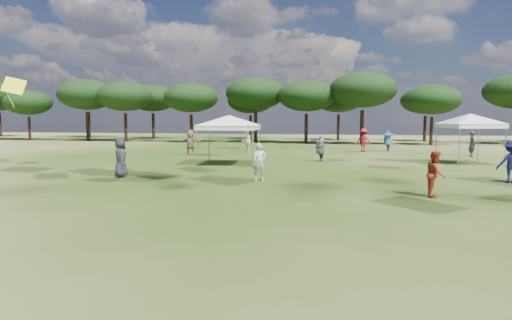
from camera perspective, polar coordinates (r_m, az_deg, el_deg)
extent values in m
cylinder|color=black|center=(60.34, -27.96, 3.74)|extent=(0.33, 0.33, 2.92)
ellipsoid|color=black|center=(60.35, -28.10, 6.79)|extent=(5.67, 5.67, 3.06)
cylinder|color=black|center=(55.88, -21.52, 4.20)|extent=(0.40, 0.40, 3.49)
ellipsoid|color=black|center=(55.95, -21.67, 8.14)|extent=(6.79, 6.79, 3.66)
cylinder|color=black|center=(53.06, -16.97, 4.20)|extent=(0.38, 0.38, 3.32)
ellipsoid|color=black|center=(53.11, -17.08, 8.13)|extent=(6.44, 6.44, 3.47)
cylinder|color=black|center=(49.01, -8.62, 4.18)|extent=(0.36, 0.36, 3.14)
ellipsoid|color=black|center=(49.05, -8.68, 8.22)|extent=(6.11, 6.11, 3.29)
cylinder|color=black|center=(48.59, -0.06, 4.42)|extent=(0.40, 0.40, 3.46)
ellipsoid|color=black|center=(48.66, -0.06, 8.91)|extent=(6.73, 6.73, 3.63)
cylinder|color=black|center=(46.65, 6.70, 4.17)|extent=(0.37, 0.37, 3.21)
ellipsoid|color=black|center=(46.70, 6.75, 8.51)|extent=(6.24, 6.24, 3.36)
cylinder|color=black|center=(46.12, 13.93, 4.25)|extent=(0.41, 0.41, 3.56)
ellipsoid|color=black|center=(46.21, 14.04, 9.10)|extent=(6.91, 6.91, 3.73)
cylinder|color=black|center=(47.33, 22.33, 3.61)|extent=(0.33, 0.33, 2.88)
ellipsoid|color=black|center=(47.35, 22.48, 7.45)|extent=(5.60, 5.60, 3.02)
cylinder|color=black|center=(74.71, -30.96, 4.08)|extent=(0.41, 0.41, 3.56)
cylinder|color=black|center=(65.56, -21.37, 4.41)|extent=(0.41, 0.41, 3.62)
ellipsoid|color=black|center=(65.62, -21.49, 7.89)|extent=(7.03, 7.03, 3.79)
cylinder|color=black|center=(58.71, -13.53, 4.42)|extent=(0.39, 0.39, 3.37)
ellipsoid|color=black|center=(58.76, -13.61, 8.04)|extent=(6.54, 6.54, 3.53)
cylinder|color=black|center=(56.37, -0.73, 4.41)|extent=(0.36, 0.36, 3.11)
ellipsoid|color=black|center=(56.40, -0.73, 7.89)|extent=(6.05, 6.05, 3.26)
cylinder|color=black|center=(54.41, 10.91, 4.31)|extent=(0.37, 0.37, 3.20)
ellipsoid|color=black|center=(54.45, 10.98, 8.01)|extent=(6.21, 6.21, 3.35)
cylinder|color=black|center=(54.15, 21.57, 3.90)|extent=(0.34, 0.34, 2.99)
ellipsoid|color=black|center=(54.18, 21.70, 7.38)|extent=(5.81, 5.81, 3.13)
cylinder|color=gray|center=(24.06, -7.97, 1.68)|extent=(0.06, 0.06, 2.24)
cylinder|color=gray|center=(23.48, -0.42, 1.63)|extent=(0.06, 0.06, 2.24)
cylinder|color=gray|center=(27.15, -6.31, 2.14)|extent=(0.06, 0.06, 2.24)
cylinder|color=gray|center=(26.64, 0.39, 2.11)|extent=(0.06, 0.06, 2.24)
cube|color=white|center=(25.23, -3.59, 4.34)|extent=(3.60, 3.60, 0.25)
pyramid|color=white|center=(25.23, -3.60, 5.99)|extent=(6.79, 6.79, 0.60)
cylinder|color=gray|center=(26.79, 25.44, 1.68)|extent=(0.06, 0.06, 2.34)
cylinder|color=gray|center=(28.20, 30.32, 1.63)|extent=(0.06, 0.06, 2.34)
cylinder|color=gray|center=(29.22, 22.89, 2.07)|extent=(0.06, 0.06, 2.34)
cylinder|color=gray|center=(30.51, 27.51, 2.00)|extent=(0.06, 0.06, 2.34)
cube|color=white|center=(28.61, 26.64, 4.09)|extent=(3.50, 3.50, 0.25)
pyramid|color=white|center=(28.60, 26.71, 5.54)|extent=(5.71, 5.71, 0.60)
imported|color=olive|center=(32.38, -8.75, 2.37)|extent=(1.84, 0.88, 1.91)
imported|color=#323237|center=(33.99, 26.87, 1.93)|extent=(0.50, 0.71, 1.85)
imported|color=navy|center=(37.09, 17.11, 2.47)|extent=(1.73, 2.09, 1.75)
imported|color=#16184D|center=(21.11, 30.85, -0.22)|extent=(1.26, 0.87, 1.80)
imported|color=#A6331B|center=(16.19, 22.81, -1.73)|extent=(0.76, 0.90, 1.62)
imported|color=white|center=(34.26, -1.30, 2.57)|extent=(0.95, 1.08, 1.87)
imported|color=maroon|center=(35.88, 14.16, 2.58)|extent=(1.43, 1.21, 1.92)
imported|color=beige|center=(18.74, 0.49, -0.28)|extent=(0.71, 0.61, 1.66)
imported|color=#4D4F53|center=(27.32, 8.59, 1.49)|extent=(1.81, 1.81, 1.64)
imported|color=#2F2F34|center=(20.78, -17.59, 0.31)|extent=(0.98, 1.08, 1.85)
plane|color=#F3FF1A|center=(28.30, -29.56, 8.63)|extent=(1.59, 1.78, 1.20)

